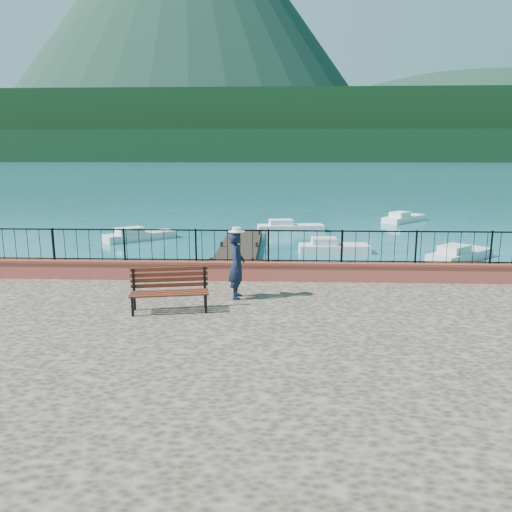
# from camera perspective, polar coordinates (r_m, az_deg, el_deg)

# --- Properties ---
(ground) EXTENTS (2000.00, 2000.00, 0.00)m
(ground) POSITION_cam_1_polar(r_m,az_deg,el_deg) (12.16, 2.49, -12.65)
(ground) COLOR #19596B
(ground) RESTS_ON ground
(parapet) EXTENTS (28.00, 0.46, 0.58)m
(parapet) POSITION_cam_1_polar(r_m,az_deg,el_deg) (15.19, 2.54, -1.72)
(parapet) COLOR #A3463B
(parapet) RESTS_ON promenade
(railing) EXTENTS (27.00, 0.05, 0.95)m
(railing) POSITION_cam_1_polar(r_m,az_deg,el_deg) (15.03, 2.57, 1.12)
(railing) COLOR black
(railing) RESTS_ON parapet
(dock) EXTENTS (2.00, 16.00, 0.30)m
(dock) POSITION_cam_1_polar(r_m,az_deg,el_deg) (23.67, -2.35, -0.18)
(dock) COLOR #2D231C
(dock) RESTS_ON ground
(far_forest) EXTENTS (900.00, 60.00, 18.00)m
(far_forest) POSITION_cam_1_polar(r_m,az_deg,el_deg) (311.11, 2.51, 12.40)
(far_forest) COLOR black
(far_forest) RESTS_ON ground
(foothills) EXTENTS (900.00, 120.00, 44.00)m
(foothills) POSITION_cam_1_polar(r_m,az_deg,el_deg) (371.47, 2.53, 14.28)
(foothills) COLOR black
(foothills) RESTS_ON ground
(volcano) EXTENTS (560.00, 560.00, 380.00)m
(volcano) POSITION_cam_1_polar(r_m,az_deg,el_deg) (744.48, -7.68, 25.96)
(volcano) COLOR #142D23
(volcano) RESTS_ON ground
(companion_hill) EXTENTS (448.00, 384.00, 180.00)m
(companion_hill) POSITION_cam_1_polar(r_m,az_deg,el_deg) (612.03, 23.92, 10.22)
(companion_hill) COLOR #142D23
(companion_hill) RESTS_ON ground
(park_bench) EXTENTS (1.97, 0.95, 1.05)m
(park_bench) POSITION_cam_1_polar(r_m,az_deg,el_deg) (12.41, -9.82, -4.85)
(park_bench) COLOR black
(park_bench) RESTS_ON promenade
(person) EXTENTS (0.44, 0.66, 1.79)m
(person) POSITION_cam_1_polar(r_m,az_deg,el_deg) (13.20, -2.21, -1.06)
(person) COLOR black
(person) RESTS_ON promenade
(hat) EXTENTS (0.44, 0.44, 0.12)m
(hat) POSITION_cam_1_polar(r_m,az_deg,el_deg) (13.03, -2.24, 3.04)
(hat) COLOR white
(hat) RESTS_ON person
(boat_0) EXTENTS (3.57, 3.05, 0.80)m
(boat_0) POSITION_cam_1_polar(r_m,az_deg,el_deg) (19.56, -14.11, -2.30)
(boat_0) COLOR silver
(boat_0) RESTS_ON ground
(boat_1) EXTENTS (3.60, 1.45, 0.80)m
(boat_1) POSITION_cam_1_polar(r_m,az_deg,el_deg) (25.82, 8.92, 1.25)
(boat_1) COLOR silver
(boat_1) RESTS_ON ground
(boat_2) EXTENTS (3.83, 3.64, 0.80)m
(boat_2) POSITION_cam_1_polar(r_m,az_deg,el_deg) (25.70, 22.32, 0.47)
(boat_2) COLOR silver
(boat_2) RESTS_ON ground
(boat_3) EXTENTS (4.07, 3.61, 0.80)m
(boat_3) POSITION_cam_1_polar(r_m,az_deg,el_deg) (30.13, -13.11, 2.57)
(boat_3) COLOR silver
(boat_3) RESTS_ON ground
(boat_4) EXTENTS (4.40, 1.88, 0.80)m
(boat_4) POSITION_cam_1_polar(r_m,az_deg,el_deg) (32.63, 3.99, 3.53)
(boat_4) COLOR silver
(boat_4) RESTS_ON ground
(boat_5) EXTENTS (3.81, 3.85, 0.80)m
(boat_5) POSITION_cam_1_polar(r_m,az_deg,el_deg) (38.83, 16.58, 4.38)
(boat_5) COLOR white
(boat_5) RESTS_ON ground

